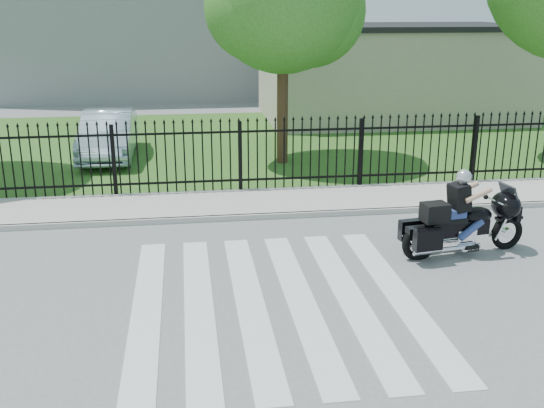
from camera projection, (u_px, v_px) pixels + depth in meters
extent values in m
plane|color=slate|center=(275.00, 301.00, 10.03)|extent=(120.00, 120.00, 0.00)
cube|color=#ADAAA3|center=(245.00, 203.00, 14.73)|extent=(40.00, 2.00, 0.12)
cube|color=#ADAAA3|center=(249.00, 217.00, 13.79)|extent=(40.00, 0.12, 0.12)
cube|color=#325E20|center=(224.00, 143.00, 21.36)|extent=(40.00, 12.00, 0.02)
cube|color=black|center=(241.00, 180.00, 15.59)|extent=(26.00, 0.04, 0.05)
cube|color=black|center=(240.00, 132.00, 15.23)|extent=(26.00, 0.04, 0.05)
cylinder|color=#382316|center=(283.00, 92.00, 18.10)|extent=(0.32, 0.32, 4.16)
cube|color=#B3AC95|center=(391.00, 75.00, 25.53)|extent=(10.00, 6.00, 3.50)
cube|color=black|center=(394.00, 27.00, 24.97)|extent=(10.20, 6.20, 0.20)
torus|color=black|center=(507.00, 233.00, 12.09)|extent=(0.67, 0.22, 0.66)
torus|color=black|center=(419.00, 243.00, 11.60)|extent=(0.71, 0.24, 0.70)
cube|color=black|center=(457.00, 228.00, 11.74)|extent=(1.26, 0.41, 0.29)
ellipsoid|color=black|center=(476.00, 215.00, 11.77)|extent=(0.64, 0.46, 0.31)
cube|color=black|center=(449.00, 220.00, 11.63)|extent=(0.66, 0.39, 0.10)
cube|color=silver|center=(463.00, 236.00, 11.82)|extent=(0.42, 0.34, 0.29)
ellipsoid|color=black|center=(506.00, 205.00, 11.90)|extent=(0.61, 0.75, 0.51)
cube|color=black|center=(435.00, 212.00, 11.50)|extent=(0.50, 0.42, 0.34)
cube|color=navy|center=(455.00, 213.00, 11.63)|extent=(0.36, 0.33, 0.17)
sphere|color=#B9BDC1|center=(464.00, 177.00, 11.45)|extent=(0.28, 0.28, 0.28)
imported|color=#A8BED3|center=(108.00, 135.00, 19.07)|extent=(1.48, 4.23, 1.39)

